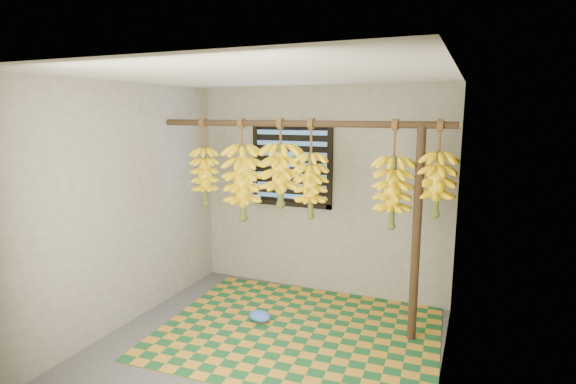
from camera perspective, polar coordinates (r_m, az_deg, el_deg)
The scene contains 16 objects.
floor at distance 4.31m, azimuth -3.05°, elevation -19.27°, with size 3.00×3.00×0.01m, color #474747.
ceiling at distance 3.77m, azimuth -3.40°, elevation 14.60°, with size 3.00×3.00×0.01m, color silver.
wall_back at distance 5.23m, azimuth 4.12°, elevation 0.07°, with size 3.00×0.01×2.40m, color gray.
wall_left at distance 4.72m, azimuth -19.84°, elevation -1.61°, with size 0.01×3.00×2.40m, color gray.
wall_right at distance 3.49m, azimuth 19.65°, elevation -5.59°, with size 0.01×3.00×2.40m, color gray.
window at distance 5.28m, azimuth 0.46°, elevation 3.49°, with size 1.00×0.04×1.00m.
hanging_pole at distance 4.40m, azimuth 0.78°, elevation 8.69°, with size 0.06×0.06×3.00m, color #3F2C19.
support_post at distance 4.24m, azimuth 15.99°, elevation -5.46°, with size 0.08×0.08×2.00m, color #3F2C19.
woven_mat at distance 4.58m, azimuth 1.34°, elevation -17.22°, with size 2.63×2.10×0.01m, color #185327.
plastic_bag at distance 4.75m, azimuth -3.59°, elevation -15.46°, with size 0.25×0.18×0.10m, color #3C73E1.
banana_bunch_a at distance 4.94m, azimuth -10.52°, elevation 1.95°, with size 0.28×0.28×0.95m.
banana_bunch_b at distance 4.70m, azimuth -5.77°, elevation 1.18°, with size 0.39×0.39×1.06m.
banana_bunch_c at distance 4.49m, azimuth -0.94°, elevation 2.15°, with size 0.39×0.39×0.88m.
banana_bunch_d at distance 4.39m, azimuth 2.91°, elevation 0.83°, with size 0.32×0.32×0.97m.
banana_bunch_e at distance 4.19m, azimuth 13.13°, elevation -0.05°, with size 0.35×0.35×0.99m.
banana_bunch_f at distance 4.12m, azimuth 18.38°, elevation 0.95°, with size 0.32×0.32×0.85m.
Camera 1 is at (1.67, -3.36, 2.11)m, focal length 28.00 mm.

